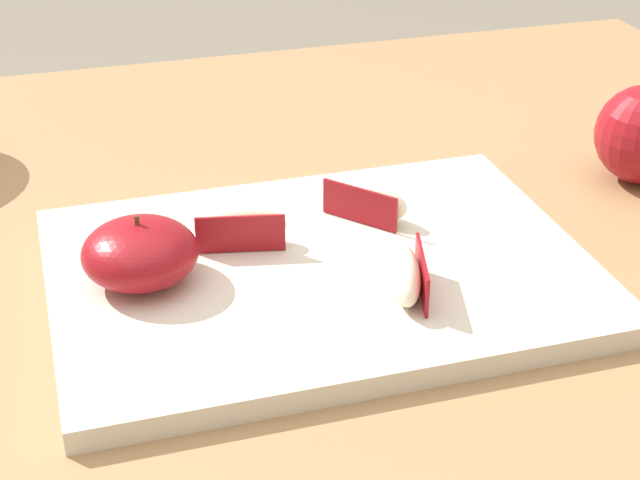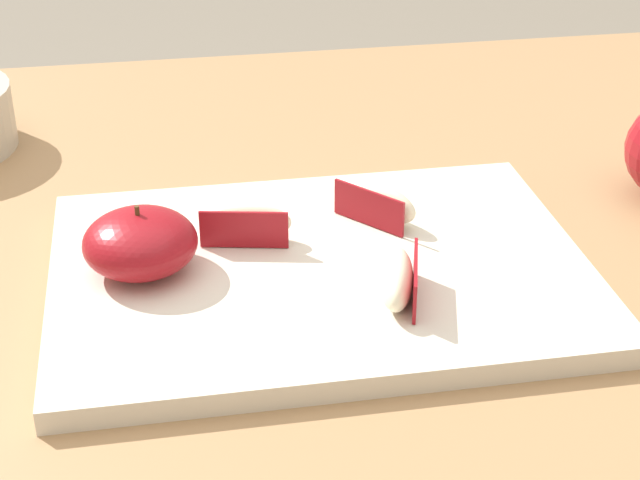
{
  "view_description": "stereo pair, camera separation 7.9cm",
  "coord_description": "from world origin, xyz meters",
  "px_view_note": "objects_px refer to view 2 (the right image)",
  "views": [
    {
      "loc": [
        -0.23,
        -0.74,
        1.17
      ],
      "look_at": [
        -0.03,
        -0.08,
        0.79
      ],
      "focal_mm": 57.07,
      "sensor_mm": 36.0,
      "label": 1
    },
    {
      "loc": [
        -0.15,
        -0.76,
        1.17
      ],
      "look_at": [
        -0.03,
        -0.08,
        0.79
      ],
      "focal_mm": 57.07,
      "sensor_mm": 36.0,
      "label": 2
    }
  ],
  "objects_px": {
    "apple_wedge_middle": "(398,279)",
    "apple_wedge_left": "(377,202)",
    "apple_wedge_right": "(245,222)",
    "apple_half_skin_up": "(140,243)",
    "cutting_board": "(320,272)"
  },
  "relations": [
    {
      "from": "apple_half_skin_up",
      "to": "apple_wedge_left",
      "type": "relative_size",
      "value": 1.21
    },
    {
      "from": "cutting_board",
      "to": "apple_half_skin_up",
      "type": "relative_size",
      "value": 4.75
    },
    {
      "from": "cutting_board",
      "to": "apple_wedge_right",
      "type": "xyz_separation_m",
      "value": [
        -0.05,
        0.05,
        0.03
      ]
    },
    {
      "from": "cutting_board",
      "to": "apple_wedge_right",
      "type": "bearing_deg",
      "value": 139.34
    },
    {
      "from": "apple_wedge_middle",
      "to": "apple_wedge_left",
      "type": "relative_size",
      "value": 1.08
    },
    {
      "from": "cutting_board",
      "to": "apple_half_skin_up",
      "type": "bearing_deg",
      "value": 174.86
    },
    {
      "from": "cutting_board",
      "to": "apple_wedge_left",
      "type": "xyz_separation_m",
      "value": [
        0.06,
        0.06,
        0.03
      ]
    },
    {
      "from": "apple_wedge_middle",
      "to": "apple_wedge_left",
      "type": "xyz_separation_m",
      "value": [
        0.01,
        0.12,
        0.0
      ]
    },
    {
      "from": "apple_half_skin_up",
      "to": "apple_wedge_middle",
      "type": "distance_m",
      "value": 0.2
    },
    {
      "from": "cutting_board",
      "to": "apple_wedge_left",
      "type": "relative_size",
      "value": 5.74
    },
    {
      "from": "apple_half_skin_up",
      "to": "cutting_board",
      "type": "bearing_deg",
      "value": -5.14
    },
    {
      "from": "apple_half_skin_up",
      "to": "apple_wedge_left",
      "type": "xyz_separation_m",
      "value": [
        0.2,
        0.05,
        -0.01
      ]
    },
    {
      "from": "apple_wedge_right",
      "to": "apple_wedge_middle",
      "type": "bearing_deg",
      "value": -46.95
    },
    {
      "from": "apple_wedge_left",
      "to": "apple_wedge_right",
      "type": "relative_size",
      "value": 0.93
    },
    {
      "from": "apple_half_skin_up",
      "to": "apple_wedge_left",
      "type": "distance_m",
      "value": 0.2
    }
  ]
}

